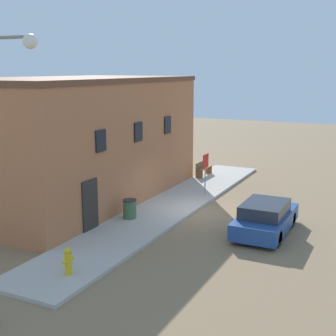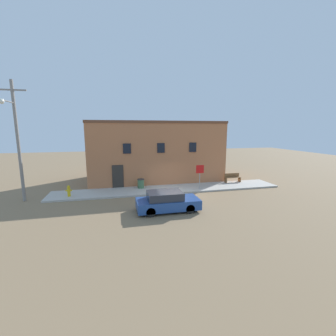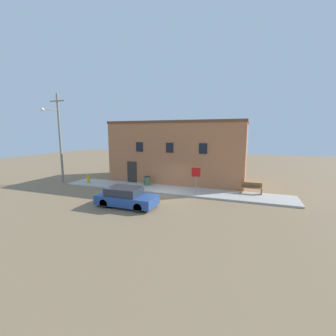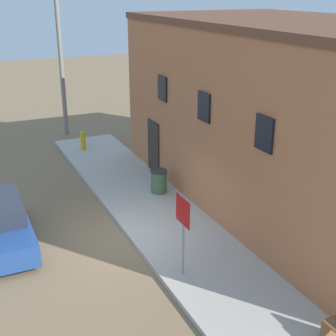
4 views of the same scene
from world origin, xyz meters
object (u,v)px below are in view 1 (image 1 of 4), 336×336
trash_bin (130,209)px  parked_car (265,218)px  fire_hydrant (68,261)px  stop_sign (206,166)px  bench (203,168)px

trash_bin → parked_car: bearing=-79.1°
fire_hydrant → parked_car: size_ratio=0.21×
stop_sign → bench: stop_sign is taller
bench → trash_bin: (-9.21, -0.26, -0.02)m
fire_hydrant → trash_bin: 5.95m
parked_car → fire_hydrant: bearing=146.9°
bench → parked_car: parked_car is taller
bench → parked_car: size_ratio=0.39×
stop_sign → bench: 4.70m
fire_hydrant → stop_sign: (10.83, -0.35, 1.07)m
fire_hydrant → trash_bin: size_ratio=1.06×
fire_hydrant → parked_car: parked_car is taller
parked_car → trash_bin: bearing=100.9°
stop_sign → parked_car: (-3.91, -4.17, -1.02)m
stop_sign → fire_hydrant: bearing=178.2°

